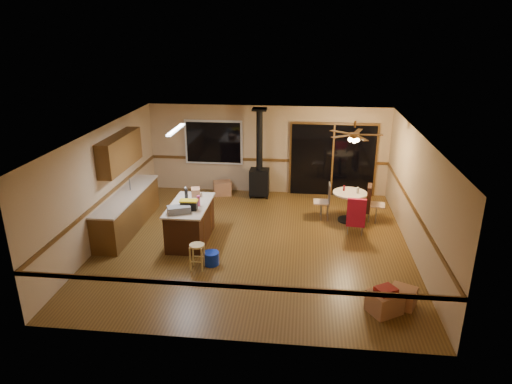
# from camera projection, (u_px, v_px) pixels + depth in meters

# --- Properties ---
(floor) EXTENTS (7.00, 7.00, 0.00)m
(floor) POSITION_uv_depth(u_px,v_px,m) (255.00, 243.00, 10.58)
(floor) COLOR brown
(floor) RESTS_ON ground
(ceiling) EXTENTS (7.00, 7.00, 0.00)m
(ceiling) POSITION_uv_depth(u_px,v_px,m) (254.00, 133.00, 9.68)
(ceiling) COLOR silver
(ceiling) RESTS_ON ground
(wall_back) EXTENTS (7.00, 0.00, 7.00)m
(wall_back) POSITION_uv_depth(u_px,v_px,m) (268.00, 150.00, 13.40)
(wall_back) COLOR tan
(wall_back) RESTS_ON ground
(wall_front) EXTENTS (7.00, 0.00, 7.00)m
(wall_front) POSITION_uv_depth(u_px,v_px,m) (229.00, 269.00, 6.86)
(wall_front) COLOR tan
(wall_front) RESTS_ON ground
(wall_left) EXTENTS (0.00, 7.00, 7.00)m
(wall_left) POSITION_uv_depth(u_px,v_px,m) (104.00, 185.00, 10.48)
(wall_left) COLOR tan
(wall_left) RESTS_ON ground
(wall_right) EXTENTS (0.00, 7.00, 7.00)m
(wall_right) POSITION_uv_depth(u_px,v_px,m) (417.00, 196.00, 9.78)
(wall_right) COLOR tan
(wall_right) RESTS_ON ground
(chair_rail) EXTENTS (7.00, 7.00, 0.08)m
(chair_rail) POSITION_uv_depth(u_px,v_px,m) (255.00, 203.00, 10.23)
(chair_rail) COLOR #553515
(chair_rail) RESTS_ON ground
(window) EXTENTS (1.72, 0.10, 1.32)m
(window) POSITION_uv_depth(u_px,v_px,m) (214.00, 142.00, 13.44)
(window) COLOR black
(window) RESTS_ON ground
(sliding_door) EXTENTS (2.52, 0.10, 2.10)m
(sliding_door) POSITION_uv_depth(u_px,v_px,m) (333.00, 161.00, 13.24)
(sliding_door) COLOR black
(sliding_door) RESTS_ON ground
(lower_cabinets) EXTENTS (0.60, 3.00, 0.86)m
(lower_cabinets) POSITION_uv_depth(u_px,v_px,m) (128.00, 212.00, 11.22)
(lower_cabinets) COLOR #593716
(lower_cabinets) RESTS_ON ground
(countertop) EXTENTS (0.64, 3.04, 0.04)m
(countertop) POSITION_uv_depth(u_px,v_px,m) (126.00, 195.00, 11.06)
(countertop) COLOR #C0AD95
(countertop) RESTS_ON lower_cabinets
(upper_cabinets) EXTENTS (0.35, 2.00, 0.80)m
(upper_cabinets) POSITION_uv_depth(u_px,v_px,m) (120.00, 152.00, 10.91)
(upper_cabinets) COLOR #593716
(upper_cabinets) RESTS_ON ground
(kitchen_island) EXTENTS (0.88, 1.68, 0.90)m
(kitchen_island) POSITION_uv_depth(u_px,v_px,m) (190.00, 222.00, 10.57)
(kitchen_island) COLOR #34190D
(kitchen_island) RESTS_ON ground
(wood_stove) EXTENTS (0.55, 0.50, 2.52)m
(wood_stove) POSITION_uv_depth(u_px,v_px,m) (259.00, 173.00, 13.19)
(wood_stove) COLOR black
(wood_stove) RESTS_ON ground
(ceiling_fan) EXTENTS (0.24, 0.24, 0.55)m
(ceiling_fan) POSITION_uv_depth(u_px,v_px,m) (354.00, 137.00, 11.02)
(ceiling_fan) COLOR brown
(ceiling_fan) RESTS_ON ceiling
(fluorescent_strip) EXTENTS (0.10, 1.20, 0.04)m
(fluorescent_strip) POSITION_uv_depth(u_px,v_px,m) (176.00, 130.00, 10.16)
(fluorescent_strip) COLOR white
(fluorescent_strip) RESTS_ON ceiling
(toolbox_grey) EXTENTS (0.56, 0.44, 0.15)m
(toolbox_grey) POSITION_uv_depth(u_px,v_px,m) (179.00, 210.00, 9.92)
(toolbox_grey) COLOR slate
(toolbox_grey) RESTS_ON kitchen_island
(toolbox_black) EXTENTS (0.36, 0.20, 0.20)m
(toolbox_black) POSITION_uv_depth(u_px,v_px,m) (189.00, 206.00, 10.08)
(toolbox_black) COLOR black
(toolbox_black) RESTS_ON kitchen_island
(toolbox_yellow_lid) EXTENTS (0.40, 0.23, 0.03)m
(toolbox_yellow_lid) POSITION_uv_depth(u_px,v_px,m) (189.00, 201.00, 10.04)
(toolbox_yellow_lid) COLOR gold
(toolbox_yellow_lid) RESTS_ON toolbox_black
(box_on_island) EXTENTS (0.27, 0.32, 0.19)m
(box_on_island) POSITION_uv_depth(u_px,v_px,m) (196.00, 192.00, 10.92)
(box_on_island) COLOR #A26C48
(box_on_island) RESTS_ON kitchen_island
(bottle_dark) EXTENTS (0.08, 0.08, 0.27)m
(bottle_dark) POSITION_uv_depth(u_px,v_px,m) (186.00, 194.00, 10.64)
(bottle_dark) COLOR black
(bottle_dark) RESTS_ON kitchen_island
(bottle_pink) EXTENTS (0.08, 0.08, 0.24)m
(bottle_pink) POSITION_uv_depth(u_px,v_px,m) (198.00, 201.00, 10.29)
(bottle_pink) COLOR #D84C8C
(bottle_pink) RESTS_ON kitchen_island
(bottle_white) EXTENTS (0.06, 0.06, 0.16)m
(bottle_white) POSITION_uv_depth(u_px,v_px,m) (186.00, 190.00, 11.07)
(bottle_white) COLOR white
(bottle_white) RESTS_ON kitchen_island
(bar_stool) EXTENTS (0.39, 0.39, 0.55)m
(bar_stool) POSITION_uv_depth(u_px,v_px,m) (197.00, 257.00, 9.37)
(bar_stool) COLOR tan
(bar_stool) RESTS_ON floor
(blue_bucket) EXTENTS (0.38, 0.38, 0.27)m
(blue_bucket) POSITION_uv_depth(u_px,v_px,m) (211.00, 258.00, 9.60)
(blue_bucket) COLOR #0D2ABF
(blue_bucket) RESTS_ON floor
(dining_table) EXTENTS (0.86, 0.86, 0.78)m
(dining_table) POSITION_uv_depth(u_px,v_px,m) (349.00, 201.00, 11.60)
(dining_table) COLOR black
(dining_table) RESTS_ON ground
(glass_red) EXTENTS (0.06, 0.06, 0.14)m
(glass_red) POSITION_uv_depth(u_px,v_px,m) (344.00, 188.00, 11.60)
(glass_red) COLOR #590C14
(glass_red) RESTS_ON dining_table
(glass_cream) EXTENTS (0.08, 0.08, 0.16)m
(glass_cream) POSITION_uv_depth(u_px,v_px,m) (358.00, 190.00, 11.42)
(glass_cream) COLOR beige
(glass_cream) RESTS_ON dining_table
(chair_left) EXTENTS (0.41, 0.41, 0.51)m
(chair_left) POSITION_uv_depth(u_px,v_px,m) (326.00, 197.00, 11.74)
(chair_left) COLOR #BFA38E
(chair_left) RESTS_ON ground
(chair_near) EXTENTS (0.46, 0.50, 0.70)m
(chair_near) POSITION_uv_depth(u_px,v_px,m) (356.00, 212.00, 10.75)
(chair_near) COLOR #BFA38E
(chair_near) RESTS_ON ground
(chair_right) EXTENTS (0.52, 0.49, 0.70)m
(chair_right) POSITION_uv_depth(u_px,v_px,m) (370.00, 199.00, 11.60)
(chair_right) COLOR #BFA38E
(chair_right) RESTS_ON ground
(box_under_window) EXTENTS (0.59, 0.52, 0.40)m
(box_under_window) POSITION_uv_depth(u_px,v_px,m) (222.00, 188.00, 13.53)
(box_under_window) COLOR #A26C48
(box_under_window) RESTS_ON floor
(box_corner_a) EXTENTS (0.68, 0.66, 0.40)m
(box_corner_a) POSITION_uv_depth(u_px,v_px,m) (385.00, 302.00, 7.97)
(box_corner_a) COLOR #A26C48
(box_corner_a) RESTS_ON floor
(box_corner_b) EXTENTS (0.56, 0.53, 0.36)m
(box_corner_b) POSITION_uv_depth(u_px,v_px,m) (403.00, 297.00, 8.16)
(box_corner_b) COLOR #A26C48
(box_corner_b) RESTS_ON floor
(box_small_red) EXTENTS (0.43, 0.41, 0.09)m
(box_small_red) POSITION_uv_depth(u_px,v_px,m) (386.00, 290.00, 7.88)
(box_small_red) COLOR maroon
(box_small_red) RESTS_ON box_corner_a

